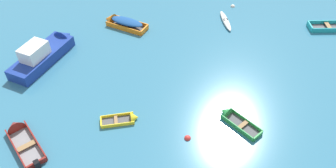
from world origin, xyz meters
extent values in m
cube|color=#4C4C51|center=(-4.15, 16.18, 0.04)|extent=(2.23, 0.89, 0.07)
cube|color=yellow|center=(-4.16, 16.64, 0.14)|extent=(2.32, 0.08, 0.28)
cube|color=yellow|center=(-4.15, 15.71, 0.14)|extent=(2.32, 0.08, 0.28)
cube|color=yellow|center=(-5.31, 16.16, 0.14)|extent=(0.10, 0.91, 0.28)
cone|color=yellow|center=(-2.95, 16.19, 0.16)|extent=(0.54, 0.89, 0.89)
cube|color=#937047|center=(-4.27, 16.17, 0.20)|extent=(0.25, 0.83, 0.03)
cube|color=#4C4C51|center=(16.87, 24.72, 0.06)|extent=(3.95, 1.84, 0.12)
cube|color=teal|center=(16.98, 25.40, 0.25)|extent=(3.94, 0.67, 0.49)
cube|color=teal|center=(16.77, 24.04, 0.25)|extent=(3.94, 0.67, 0.49)
cube|color=teal|center=(14.91, 25.01, 0.25)|extent=(0.34, 1.36, 0.49)
cube|color=#937047|center=(16.67, 24.75, 0.35)|extent=(0.59, 1.28, 0.03)
cube|color=navy|center=(-10.07, 24.05, 0.47)|extent=(5.22, 6.36, 0.94)
cone|color=navy|center=(-8.25, 26.76, 0.52)|extent=(2.14, 2.01, 1.73)
cube|color=white|center=(-10.42, 23.53, 1.51)|extent=(2.49, 2.70, 1.14)
cube|color=black|center=(-9.86, 24.36, 1.74)|extent=(1.27, 0.94, 0.50)
cube|color=gray|center=(-10.26, 14.99, 0.05)|extent=(2.82, 3.79, 0.10)
cube|color=maroon|center=(-10.84, 14.68, 0.20)|extent=(1.88, 3.38, 0.40)
cube|color=maroon|center=(-9.68, 15.31, 0.20)|extent=(1.88, 3.38, 0.40)
cube|color=maroon|center=(-9.36, 13.32, 0.20)|extent=(1.20, 0.73, 0.40)
cone|color=maroon|center=(-11.20, 16.73, 0.22)|extent=(1.53, 1.37, 1.27)
cube|color=#937047|center=(-10.17, 14.82, 0.28)|extent=(1.23, 0.91, 0.03)
cube|color=black|center=(-9.28, 13.18, 0.34)|extent=(0.47, 0.47, 0.57)
cube|color=#4C4C51|center=(4.36, 14.34, 0.04)|extent=(2.28, 2.85, 0.09)
cube|color=#288C3D|center=(3.93, 14.07, 0.18)|extent=(1.59, 2.48, 0.36)
cube|color=#288C3D|center=(4.80, 14.62, 0.18)|extent=(1.59, 2.48, 0.36)
cube|color=#288C3D|center=(5.13, 13.12, 0.18)|extent=(0.90, 0.62, 0.36)
cone|color=#288C3D|center=(3.57, 15.62, 0.20)|extent=(1.18, 1.08, 0.97)
cube|color=#937047|center=(4.44, 14.22, 0.25)|extent=(0.93, 0.74, 0.03)
ellipsoid|color=white|center=(7.21, 27.53, 0.16)|extent=(0.73, 3.68, 0.33)
torus|color=black|center=(7.21, 27.53, 0.31)|extent=(0.46, 0.46, 0.07)
cube|color=#4C4C51|center=(-2.55, 28.25, 0.06)|extent=(3.82, 3.30, 0.12)
cube|color=orange|center=(-2.97, 27.68, 0.24)|extent=(3.22, 2.41, 0.49)
cube|color=orange|center=(-2.13, 28.82, 0.24)|extent=(3.22, 2.41, 0.49)
cube|color=orange|center=(-0.96, 27.09, 0.24)|extent=(0.94, 1.20, 0.49)
cone|color=orange|center=(-4.20, 29.47, 0.27)|extent=(1.53, 1.63, 1.36)
cube|color=#937047|center=(-2.38, 28.13, 0.34)|extent=(1.08, 1.26, 0.03)
ellipsoid|color=#19478C|center=(-2.55, 28.25, 0.63)|extent=(3.52, 3.06, 0.41)
sphere|color=red|center=(0.43, 13.87, 0.00)|extent=(0.45, 0.45, 0.45)
sphere|color=silver|center=(8.88, 30.35, 0.00)|extent=(0.47, 0.47, 0.47)
camera|label=1|loc=(-3.22, 0.20, 18.01)|focal=35.60mm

